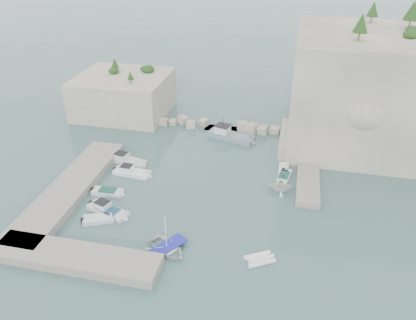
% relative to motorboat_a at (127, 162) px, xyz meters
% --- Properties ---
extents(ground, '(400.00, 400.00, 0.00)m').
position_rel_motorboat_a_xyz_m(ground, '(12.76, -7.80, 0.00)').
color(ground, '#436564').
rests_on(ground, ground).
extents(cliff_east, '(26.00, 22.00, 17.00)m').
position_rel_motorboat_a_xyz_m(cliff_east, '(35.76, 15.20, 8.50)').
color(cliff_east, beige).
rests_on(cliff_east, ground).
extents(cliff_terrace, '(8.00, 10.00, 2.50)m').
position_rel_motorboat_a_xyz_m(cliff_terrace, '(25.76, 10.20, 1.25)').
color(cliff_terrace, beige).
rests_on(cliff_terrace, ground).
extents(outcrop_west, '(16.00, 14.00, 7.00)m').
position_rel_motorboat_a_xyz_m(outcrop_west, '(-7.24, 17.20, 3.50)').
color(outcrop_west, beige).
rests_on(outcrop_west, ground).
extents(quay_west, '(5.00, 24.00, 1.10)m').
position_rel_motorboat_a_xyz_m(quay_west, '(-4.24, -8.80, 0.55)').
color(quay_west, '#9E9689').
rests_on(quay_west, ground).
extents(quay_south, '(18.00, 4.00, 1.10)m').
position_rel_motorboat_a_xyz_m(quay_south, '(2.76, -20.30, 0.55)').
color(quay_south, '#9E9689').
rests_on(quay_south, ground).
extents(ledge_east, '(3.00, 16.00, 0.80)m').
position_rel_motorboat_a_xyz_m(ledge_east, '(26.26, 2.20, 0.40)').
color(ledge_east, '#9E9689').
rests_on(ledge_east, ground).
extents(breakwater, '(28.00, 3.00, 1.40)m').
position_rel_motorboat_a_xyz_m(breakwater, '(11.76, 14.20, 0.70)').
color(breakwater, beige).
rests_on(breakwater, ground).
extents(motorboat_a, '(6.91, 3.38, 1.40)m').
position_rel_motorboat_a_xyz_m(motorboat_a, '(0.00, 0.00, 0.00)').
color(motorboat_a, silver).
rests_on(motorboat_a, ground).
extents(motorboat_b, '(5.87, 2.30, 1.40)m').
position_rel_motorboat_a_xyz_m(motorboat_b, '(2.08, -2.98, 0.00)').
color(motorboat_b, white).
rests_on(motorboat_b, ground).
extents(motorboat_c, '(4.48, 1.80, 0.70)m').
position_rel_motorboat_a_xyz_m(motorboat_c, '(0.73, -8.14, 0.00)').
color(motorboat_c, silver).
rests_on(motorboat_c, ground).
extents(motorboat_d, '(6.32, 3.63, 1.40)m').
position_rel_motorboat_a_xyz_m(motorboat_d, '(2.44, -11.84, 0.00)').
color(motorboat_d, silver).
rests_on(motorboat_d, ground).
extents(motorboat_e, '(4.26, 3.04, 0.70)m').
position_rel_motorboat_a_xyz_m(motorboat_e, '(2.04, -13.56, 0.00)').
color(motorboat_e, silver).
rests_on(motorboat_e, ground).
extents(rowboat, '(6.21, 5.82, 1.05)m').
position_rel_motorboat_a_xyz_m(rowboat, '(11.47, -16.62, 0.00)').
color(rowboat, white).
rests_on(rowboat, ground).
extents(inflatable_dinghy, '(3.65, 3.03, 0.44)m').
position_rel_motorboat_a_xyz_m(inflatable_dinghy, '(21.41, -16.01, 0.00)').
color(inflatable_dinghy, white).
rests_on(inflatable_dinghy, ground).
extents(tender_east_a, '(3.62, 3.16, 1.85)m').
position_rel_motorboat_a_xyz_m(tender_east_a, '(22.69, -2.57, 0.00)').
color(tender_east_a, white).
rests_on(tender_east_a, ground).
extents(tender_east_b, '(2.15, 4.34, 0.70)m').
position_rel_motorboat_a_xyz_m(tender_east_b, '(23.06, 0.49, 0.00)').
color(tender_east_b, silver).
rests_on(tender_east_b, ground).
extents(tender_east_c, '(1.52, 4.37, 0.70)m').
position_rel_motorboat_a_xyz_m(tender_east_c, '(22.85, 2.13, 0.00)').
color(tender_east_c, silver).
rests_on(tender_east_c, ground).
extents(tender_east_d, '(4.64, 2.16, 1.73)m').
position_rel_motorboat_a_xyz_m(tender_east_d, '(24.02, 7.46, 0.00)').
color(tender_east_d, white).
rests_on(tender_east_d, ground).
extents(work_boat, '(8.70, 4.61, 2.20)m').
position_rel_motorboat_a_xyz_m(work_boat, '(13.83, 10.76, 0.00)').
color(work_boat, gray).
rests_on(work_boat, ground).
extents(rowboat_mast, '(0.10, 0.10, 4.20)m').
position_rel_motorboat_a_xyz_m(rowboat_mast, '(11.47, -16.62, 2.62)').
color(rowboat_mast, white).
rests_on(rowboat_mast, rowboat).
extents(vegetation, '(53.48, 13.88, 13.40)m').
position_rel_motorboat_a_xyz_m(vegetation, '(30.59, 16.60, 17.93)').
color(vegetation, '#1E4219').
rests_on(vegetation, ground).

